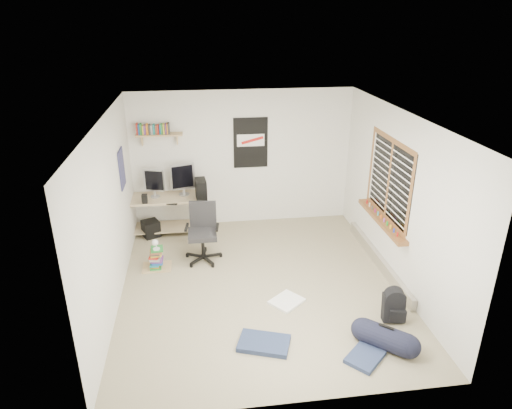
{
  "coord_description": "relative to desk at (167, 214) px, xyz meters",
  "views": [
    {
      "loc": [
        -0.83,
        -5.7,
        3.73
      ],
      "look_at": [
        -0.01,
        0.34,
        1.14
      ],
      "focal_mm": 32.0,
      "sensor_mm": 36.0,
      "label": 1
    }
  ],
  "objects": [
    {
      "name": "book_stack",
      "position": [
        -0.12,
        -1.26,
        -0.21
      ],
      "size": [
        0.46,
        0.4,
        0.28
      ],
      "primitive_type": "cube",
      "rotation": [
        0.0,
        0.0,
        0.15
      ],
      "color": "brown",
      "rests_on": "floor"
    },
    {
      "name": "jeans_a",
      "position": [
        1.28,
        -3.3,
        -0.33
      ],
      "size": [
        0.7,
        0.57,
        0.07
      ],
      "primitive_type": "cube",
      "rotation": [
        0.0,
        0.0,
        -0.34
      ],
      "color": "#212D4D",
      "rests_on": "floor"
    },
    {
      "name": "baseboard_heater",
      "position": [
        3.37,
        -1.67,
        -0.28
      ],
      "size": [
        0.08,
        2.5,
        0.18
      ],
      "primitive_type": "cube",
      "color": "#B7B2A8",
      "rests_on": "floor"
    },
    {
      "name": "poster_left_wall",
      "position": [
        -0.57,
        -0.77,
        1.14
      ],
      "size": [
        0.02,
        0.42,
        0.6
      ],
      "primitive_type": "cube",
      "color": "navy",
      "rests_on": "left_wall"
    },
    {
      "name": "ceiling",
      "position": [
        1.42,
        -1.97,
        2.14
      ],
      "size": [
        4.0,
        4.5,
        0.01
      ],
      "primitive_type": "cube",
      "color": "white",
      "rests_on": "ground"
    },
    {
      "name": "speaker_right",
      "position": [
        0.64,
        -0.26,
        0.4
      ],
      "size": [
        0.1,
        0.1,
        0.19
      ],
      "primitive_type": "cube",
      "rotation": [
        0.0,
        0.0,
        -0.0
      ],
      "color": "black",
      "rests_on": "desk"
    },
    {
      "name": "right_wall",
      "position": [
        3.42,
        -1.97,
        0.89
      ],
      "size": [
        0.01,
        4.5,
        2.5
      ],
      "primitive_type": "cube",
      "color": "silver",
      "rests_on": "ground"
    },
    {
      "name": "duffel_bag",
      "position": [
        2.71,
        -3.53,
        -0.22
      ],
      "size": [
        0.41,
        0.41,
        0.57
      ],
      "primitive_type": "cylinder",
      "rotation": [
        0.0,
        0.0,
        -0.73
      ],
      "color": "black",
      "rests_on": "floor"
    },
    {
      "name": "monitor_right",
      "position": [
        0.33,
        0.03,
        0.54
      ],
      "size": [
        0.43,
        0.22,
        0.46
      ],
      "primitive_type": "cube",
      "rotation": [
        0.0,
        0.0,
        0.3
      ],
      "color": "#B1B1B6",
      "rests_on": "desk"
    },
    {
      "name": "desk",
      "position": [
        0.0,
        0.0,
        0.0
      ],
      "size": [
        1.59,
        1.04,
        0.67
      ],
      "primitive_type": "cube",
      "rotation": [
        0.0,
        0.0,
        -0.29
      ],
      "color": "#C9A58B",
      "rests_on": "floor"
    },
    {
      "name": "poster_back_wall",
      "position": [
        1.57,
        0.26,
        1.19
      ],
      "size": [
        0.62,
        0.03,
        0.92
      ],
      "primitive_type": "cube",
      "color": "black",
      "rests_on": "back_wall"
    },
    {
      "name": "floor",
      "position": [
        1.42,
        -1.97,
        -0.37
      ],
      "size": [
        4.0,
        4.5,
        0.01
      ],
      "primitive_type": "cube",
      "color": "gray",
      "rests_on": "ground"
    },
    {
      "name": "back_wall",
      "position": [
        1.42,
        0.29,
        0.89
      ],
      "size": [
        4.0,
        0.01,
        2.5
      ],
      "primitive_type": "cube",
      "color": "silver",
      "rests_on": "ground"
    },
    {
      "name": "left_wall",
      "position": [
        -0.59,
        -1.97,
        0.89
      ],
      "size": [
        0.01,
        4.5,
        2.5
      ],
      "primitive_type": "cube",
      "color": "silver",
      "rests_on": "ground"
    },
    {
      "name": "keyboard",
      "position": [
        0.05,
        -0.26,
        0.32
      ],
      "size": [
        0.38,
        0.22,
        0.02
      ],
      "primitive_type": "cube",
      "rotation": [
        0.0,
        0.0,
        -0.28
      ],
      "color": "black",
      "rests_on": "desk"
    },
    {
      "name": "desk_lamp",
      "position": [
        -0.1,
        -1.28,
        0.02
      ],
      "size": [
        0.17,
        0.21,
        0.18
      ],
      "primitive_type": "cube",
      "rotation": [
        0.0,
        0.0,
        -0.43
      ],
      "color": "silver",
      "rests_on": "book_stack"
    },
    {
      "name": "pc_tower",
      "position": [
        0.64,
        -0.22,
        0.5
      ],
      "size": [
        0.2,
        0.38,
        0.39
      ],
      "primitive_type": "cube",
      "rotation": [
        0.0,
        0.0,
        0.08
      ],
      "color": "black",
      "rests_on": "desk"
    },
    {
      "name": "subwoofer",
      "position": [
        -0.29,
        -0.14,
        -0.22
      ],
      "size": [
        0.37,
        0.37,
        0.31
      ],
      "primitive_type": "cube",
      "rotation": [
        0.0,
        0.0,
        0.43
      ],
      "color": "black",
      "rests_on": "floor"
    },
    {
      "name": "wall_shelf",
      "position": [
        -0.03,
        0.17,
        1.42
      ],
      "size": [
        0.8,
        0.22,
        0.24
      ],
      "primitive_type": "cube",
      "color": "tan",
      "rests_on": "back_wall"
    },
    {
      "name": "monitor_left",
      "position": [
        -0.17,
        -0.01,
        0.51
      ],
      "size": [
        0.37,
        0.19,
        0.4
      ],
      "primitive_type": "cube",
      "rotation": [
        0.0,
        0.0,
        -0.28
      ],
      "color": "#929297",
      "rests_on": "desk"
    },
    {
      "name": "jeans_b",
      "position": [
        2.41,
        -3.69,
        -0.34
      ],
      "size": [
        0.55,
        0.55,
        0.06
      ],
      "primitive_type": "cube",
      "rotation": [
        0.0,
        0.0,
        0.75
      ],
      "color": "navy",
      "rests_on": "floor"
    },
    {
      "name": "backpack",
      "position": [
        3.01,
        -3.04,
        -0.16
      ],
      "size": [
        0.31,
        0.27,
        0.36
      ],
      "primitive_type": "cube",
      "rotation": [
        0.0,
        0.0,
        -0.19
      ],
      "color": "black",
      "rests_on": "floor"
    },
    {
      "name": "tshirt",
      "position": [
        1.73,
        -2.47,
        -0.34
      ],
      "size": [
        0.55,
        0.54,
        0.04
      ],
      "primitive_type": "cube",
      "rotation": [
        0.0,
        0.0,
        0.69
      ],
      "color": "white",
      "rests_on": "floor"
    },
    {
      "name": "window",
      "position": [
        3.37,
        -1.67,
        1.08
      ],
      "size": [
        0.1,
        1.5,
        1.26
      ],
      "primitive_type": "cube",
      "color": "brown",
      "rests_on": "right_wall"
    },
    {
      "name": "office_chair",
      "position": [
        0.62,
        -1.11,
        0.12
      ],
      "size": [
        0.7,
        0.7,
        0.95
      ],
      "primitive_type": "cube",
      "rotation": [
        0.0,
        0.0,
        -0.13
      ],
      "color": "black",
      "rests_on": "floor"
    },
    {
      "name": "speaker_left",
      "position": [
        -0.33,
        -0.26,
        0.4
      ],
      "size": [
        0.09,
        0.09,
        0.18
      ],
      "primitive_type": "cube",
      "rotation": [
        0.0,
        0.0,
        -0.01
      ],
      "color": "black",
      "rests_on": "desk"
    }
  ]
}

